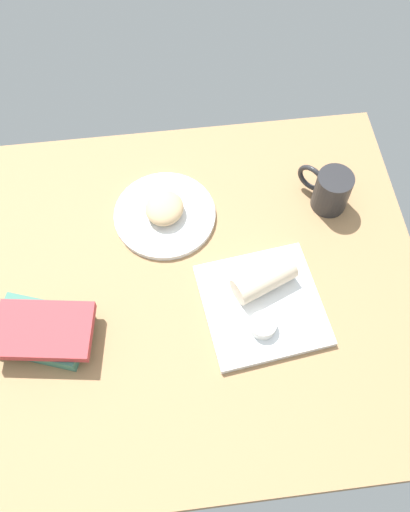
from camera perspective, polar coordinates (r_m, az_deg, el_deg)
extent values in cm
cube|color=#9E754C|center=(124.26, -2.84, -3.57)|extent=(110.00, 90.00, 4.00)
cylinder|color=white|center=(131.02, -4.08, 4.25)|extent=(23.87, 23.87, 1.40)
ellipsoid|color=tan|center=(128.53, -4.12, 4.94)|extent=(11.97, 12.32, 4.47)
cube|color=white|center=(120.26, 5.99, -5.02)|extent=(27.71, 27.71, 1.60)
cylinder|color=silver|center=(116.17, 6.06, -7.12)|extent=(5.63, 5.63, 2.61)
cylinder|color=#D75E2A|center=(115.24, 6.11, -6.94)|extent=(4.61, 4.61, 0.40)
cylinder|color=beige|center=(118.73, 6.18, -2.31)|extent=(14.87, 10.83, 6.02)
cube|color=#387260|center=(121.16, -16.45, -7.42)|extent=(22.12, 18.16, 3.58)
cube|color=#A53338|center=(117.78, -16.16, -7.34)|extent=(21.17, 15.07, 2.30)
cylinder|color=#262628|center=(132.40, 13.01, 6.52)|extent=(8.36, 8.36, 10.31)
cylinder|color=olive|center=(128.81, 13.42, 7.69)|extent=(6.86, 6.86, 0.40)
torus|color=#262628|center=(133.67, 10.95, 7.91)|extent=(5.89, 6.24, 7.39)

